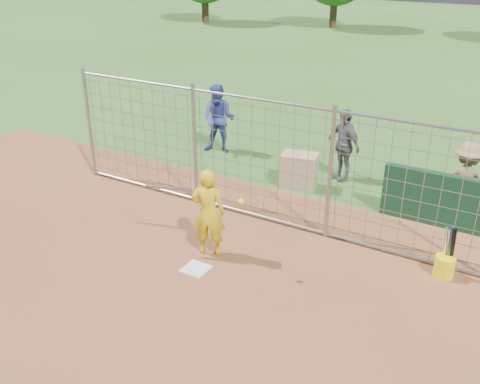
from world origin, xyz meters
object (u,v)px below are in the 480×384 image
Objects in this scene: bystander_c at (465,182)px; bucket_with_bats at (445,264)px; bystander_a at (219,119)px; bystander_b at (343,144)px; equipment_bin at (299,170)px; batter at (208,212)px.

bucket_with_bats is at bearing 87.47° from bystander_c.
bystander_c is (6.34, -0.91, -0.07)m from bystander_a.
bystander_a is 3.50m from bystander_b.
bystander_c is at bearing -22.25° from bystander_a.
bystander_b is at bearing 41.86° from equipment_bin.
bucket_with_bats is at bearing -179.40° from batter.
bystander_b is 1.02× the size of bystander_c.
bystander_a is 1.89× the size of bucket_with_bats.
batter is 1.71× the size of bucket_with_bats.
equipment_bin is 4.26m from bucket_with_bats.
bucket_with_bats is (6.50, -3.15, -0.67)m from bystander_a.
batter is 0.90× the size of bystander_a.
bystander_c reaches higher than equipment_bin.
equipment_bin is at bearing -33.70° from bystander_a.
bystander_c is 2.13× the size of equipment_bin.
bucket_with_bats is (0.16, -2.24, -0.61)m from bystander_c.
bucket_with_bats is (3.68, -2.15, -0.15)m from equipment_bin.
bystander_a reaches higher than bucket_with_bats.
bystander_a reaches higher than bystander_b.
batter is 0.96× the size of bystander_b.
batter is 5.16m from bystander_c.
bystander_b is 1.25m from equipment_bin.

